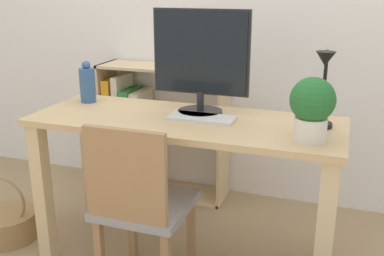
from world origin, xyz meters
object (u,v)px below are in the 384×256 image
(chair, at_px, (140,202))
(bookshelf, at_px, (143,130))
(desk_lamp, at_px, (324,83))
(keyboard, at_px, (202,118))
(basket, at_px, (7,223))
(monitor, at_px, (201,58))
(vase, at_px, (87,84))
(potted_plant, at_px, (312,107))

(chair, xyz_separation_m, bookshelf, (-0.46, 1.00, -0.02))
(desk_lamp, relative_size, bookshelf, 0.40)
(keyboard, bearing_deg, basket, -172.96)
(monitor, distance_m, chair, 0.72)
(vase, distance_m, basket, 0.92)
(monitor, relative_size, basket, 1.34)
(monitor, distance_m, desk_lamp, 0.58)
(basket, bearing_deg, bookshelf, 61.77)
(vase, xyz_separation_m, chair, (0.49, -0.41, -0.42))
(keyboard, xyz_separation_m, potted_plant, (0.50, -0.14, 0.14))
(monitor, xyz_separation_m, vase, (-0.64, 0.02, -0.17))
(keyboard, bearing_deg, potted_plant, -15.41)
(vase, bearing_deg, desk_lamp, -4.88)
(keyboard, relative_size, potted_plant, 1.19)
(potted_plant, height_order, basket, potted_plant)
(keyboard, relative_size, vase, 1.40)
(keyboard, distance_m, potted_plant, 0.54)
(chair, bearing_deg, basket, 167.15)
(vase, xyz_separation_m, bookshelf, (0.03, 0.59, -0.44))
(desk_lamp, bearing_deg, potted_plant, -100.90)
(potted_plant, distance_m, bookshelf, 1.51)
(monitor, xyz_separation_m, desk_lamp, (0.57, -0.09, -0.06))
(potted_plant, xyz_separation_m, basket, (-1.60, 0.00, -0.82))
(desk_lamp, distance_m, basket, 1.87)
(desk_lamp, bearing_deg, vase, 175.12)
(keyboard, height_order, desk_lamp, desk_lamp)
(potted_plant, bearing_deg, basket, 179.92)
(keyboard, height_order, vase, vase)
(potted_plant, height_order, chair, potted_plant)
(monitor, height_order, basket, monitor)
(bookshelf, bearing_deg, vase, -92.70)
(potted_plant, relative_size, bookshelf, 0.30)
(vase, relative_size, bookshelf, 0.25)
(vase, xyz_separation_m, desk_lamp, (1.21, -0.10, 0.11))
(keyboard, relative_size, bookshelf, 0.36)
(desk_lamp, xyz_separation_m, bookshelf, (-1.18, 0.70, -0.55))
(vase, height_order, chair, vase)
(desk_lamp, xyz_separation_m, chair, (-0.72, -0.30, -0.53))
(monitor, height_order, keyboard, monitor)
(bookshelf, bearing_deg, keyboard, -47.56)
(monitor, distance_m, keyboard, 0.29)
(chair, xyz_separation_m, basket, (-0.91, 0.15, -0.36))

